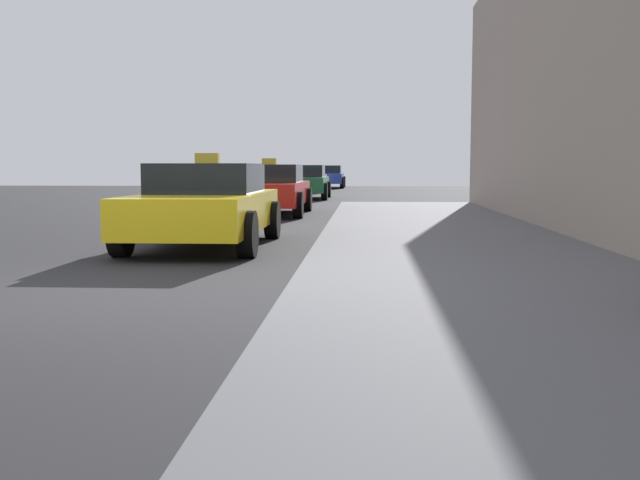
{
  "coord_description": "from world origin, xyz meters",
  "views": [
    {
      "loc": [
        2.7,
        -7.09,
        1.23
      ],
      "look_at": [
        2.32,
        -0.65,
        0.6
      ],
      "focal_mm": 42.66,
      "sensor_mm": 36.0,
      "label": 1
    }
  ],
  "objects_px": {
    "car_yellow": "(206,204)",
    "car_green": "(302,182)",
    "car_blue": "(327,176)",
    "car_white": "(307,178)",
    "car_red": "(268,189)"
  },
  "relations": [
    {
      "from": "car_yellow",
      "to": "car_blue",
      "type": "relative_size",
      "value": 0.94
    },
    {
      "from": "car_red",
      "to": "car_white",
      "type": "height_order",
      "value": "car_red"
    },
    {
      "from": "car_blue",
      "to": "car_yellow",
      "type": "bearing_deg",
      "value": 89.53
    },
    {
      "from": "car_yellow",
      "to": "car_red",
      "type": "xyz_separation_m",
      "value": [
        -0.03,
        7.84,
        0.0
      ]
    },
    {
      "from": "car_yellow",
      "to": "car_blue",
      "type": "bearing_deg",
      "value": -90.47
    },
    {
      "from": "car_yellow",
      "to": "car_green",
      "type": "xyz_separation_m",
      "value": [
        0.06,
        17.27,
        -0.0
      ]
    },
    {
      "from": "car_yellow",
      "to": "car_green",
      "type": "bearing_deg",
      "value": -90.19
    },
    {
      "from": "car_red",
      "to": "car_blue",
      "type": "height_order",
      "value": "car_red"
    },
    {
      "from": "car_red",
      "to": "car_white",
      "type": "distance_m",
      "value": 17.18
    },
    {
      "from": "car_blue",
      "to": "car_green",
      "type": "bearing_deg",
      "value": 89.19
    },
    {
      "from": "car_white",
      "to": "car_yellow",
      "type": "bearing_deg",
      "value": 90.83
    },
    {
      "from": "car_red",
      "to": "car_yellow",
      "type": "bearing_deg",
      "value": 90.22
    },
    {
      "from": "car_yellow",
      "to": "car_white",
      "type": "distance_m",
      "value": 25.02
    },
    {
      "from": "car_blue",
      "to": "car_white",
      "type": "bearing_deg",
      "value": 84.81
    },
    {
      "from": "car_red",
      "to": "car_green",
      "type": "xyz_separation_m",
      "value": [
        0.09,
        9.43,
        -0.0
      ]
    }
  ]
}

